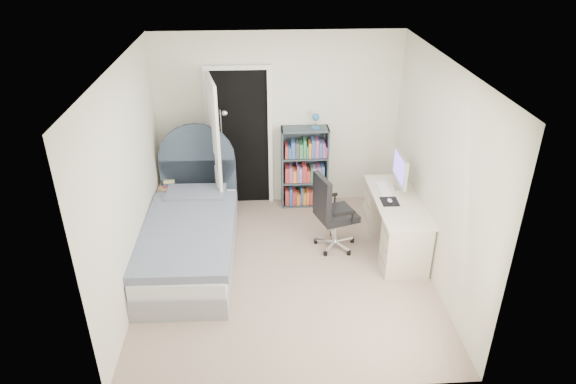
{
  "coord_description": "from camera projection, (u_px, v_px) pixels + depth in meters",
  "views": [
    {
      "loc": [
        -0.28,
        -5.04,
        3.74
      ],
      "look_at": [
        0.04,
        0.21,
        0.96
      ],
      "focal_mm": 32.0,
      "sensor_mm": 36.0,
      "label": 1
    }
  ],
  "objects": [
    {
      "name": "bookcase",
      "position": [
        305.0,
        169.0,
        7.43
      ],
      "size": [
        0.67,
        0.29,
        1.42
      ],
      "color": "#3A4750",
      "rests_on": "ground"
    },
    {
      "name": "office_chair",
      "position": [
        331.0,
        209.0,
        6.39
      ],
      "size": [
        0.58,
        0.59,
        1.03
      ],
      "color": "silver",
      "rests_on": "ground"
    },
    {
      "name": "room_shell",
      "position": [
        286.0,
        178.0,
        5.62
      ],
      "size": [
        3.5,
        3.7,
        2.6
      ],
      "color": "gray",
      "rests_on": "ground"
    },
    {
      "name": "floor_lamp",
      "position": [
        225.0,
        169.0,
        7.33
      ],
      "size": [
        0.21,
        0.21,
        1.5
      ],
      "color": "silver",
      "rests_on": "ground"
    },
    {
      "name": "desk",
      "position": [
        395.0,
        221.0,
        6.49
      ],
      "size": [
        0.57,
        1.44,
        1.18
      ],
      "color": "beige",
      "rests_on": "ground"
    },
    {
      "name": "door",
      "position": [
        224.0,
        145.0,
        7.02
      ],
      "size": [
        0.92,
        0.82,
        2.06
      ],
      "color": "black",
      "rests_on": "ground"
    },
    {
      "name": "nightstand",
      "position": [
        174.0,
        191.0,
        7.19
      ],
      "size": [
        0.4,
        0.4,
        0.59
      ],
      "color": "#DBAD86",
      "rests_on": "ground"
    },
    {
      "name": "bed",
      "position": [
        191.0,
        235.0,
        6.33
      ],
      "size": [
        1.12,
        2.28,
        1.39
      ],
      "color": "gray",
      "rests_on": "ground"
    }
  ]
}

